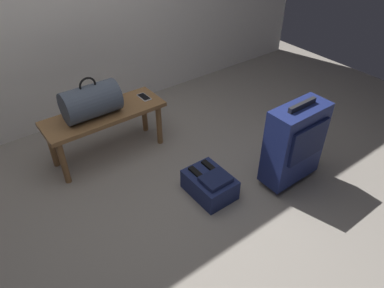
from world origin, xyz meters
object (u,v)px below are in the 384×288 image
object	(u,v)px
backpack_navy	(210,184)
duffel_bag_slate	(91,101)
cell_phone	(144,97)
bench	(105,119)
suitcase_upright_navy	(295,143)

from	to	relation	value
backpack_navy	duffel_bag_slate	bearing A→B (deg)	117.49
cell_phone	bench	bearing A→B (deg)	-178.81
cell_phone	suitcase_upright_navy	size ratio (longest dim) A/B	0.20
bench	suitcase_upright_navy	world-z (taller)	suitcase_upright_navy
suitcase_upright_navy	backpack_navy	bearing A→B (deg)	156.99
bench	suitcase_upright_navy	distance (m)	1.54
suitcase_upright_navy	backpack_navy	distance (m)	0.71
bench	suitcase_upright_navy	size ratio (longest dim) A/B	1.40
duffel_bag_slate	suitcase_upright_navy	world-z (taller)	duffel_bag_slate
bench	suitcase_upright_navy	xyz separation A→B (m)	(0.99, -1.17, 0.01)
cell_phone	backpack_navy	distance (m)	0.98
duffel_bag_slate	cell_phone	size ratio (longest dim) A/B	3.06
backpack_navy	bench	bearing A→B (deg)	112.95
bench	backpack_navy	distance (m)	1.03
bench	backpack_navy	bearing A→B (deg)	-67.05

